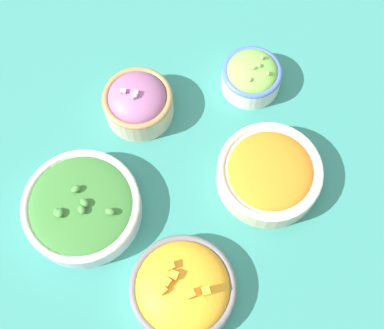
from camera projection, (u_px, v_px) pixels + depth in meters
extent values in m
plane|color=#337F75|center=(192.00, 171.00, 0.97)|extent=(3.00, 3.00, 0.00)
cylinder|color=beige|center=(269.00, 175.00, 0.94)|extent=(0.18, 0.18, 0.04)
torus|color=silver|center=(270.00, 170.00, 0.92)|extent=(0.18, 0.18, 0.01)
ellipsoid|color=orange|center=(270.00, 170.00, 0.92)|extent=(0.15, 0.15, 0.03)
cylinder|color=#B2C1CC|center=(83.00, 208.00, 0.92)|extent=(0.20, 0.20, 0.04)
torus|color=silver|center=(80.00, 205.00, 0.90)|extent=(0.20, 0.20, 0.01)
ellipsoid|color=#387533|center=(80.00, 205.00, 0.90)|extent=(0.18, 0.18, 0.02)
ellipsoid|color=#47893D|center=(81.00, 210.00, 0.88)|extent=(0.02, 0.02, 0.01)
ellipsoid|color=#47893D|center=(110.00, 212.00, 0.88)|extent=(0.02, 0.02, 0.01)
ellipsoid|color=#47893D|center=(76.00, 189.00, 0.89)|extent=(0.02, 0.02, 0.01)
ellipsoid|color=#47893D|center=(60.00, 213.00, 0.88)|extent=(0.02, 0.02, 0.01)
ellipsoid|color=#47893D|center=(57.00, 213.00, 0.88)|extent=(0.02, 0.02, 0.01)
ellipsoid|color=#47893D|center=(84.00, 203.00, 0.88)|extent=(0.01, 0.02, 0.01)
cylinder|color=beige|center=(139.00, 105.00, 0.99)|extent=(0.13, 0.13, 0.05)
torus|color=#997A4C|center=(137.00, 98.00, 0.96)|extent=(0.13, 0.13, 0.01)
ellipsoid|color=#9E5B8E|center=(137.00, 98.00, 0.96)|extent=(0.11, 0.11, 0.05)
cube|color=#C699C1|center=(123.00, 91.00, 0.94)|extent=(0.01, 0.01, 0.01)
cube|color=#C699C1|center=(134.00, 96.00, 0.93)|extent=(0.01, 0.01, 0.01)
cube|color=#C699C1|center=(136.00, 93.00, 0.93)|extent=(0.01, 0.01, 0.01)
cube|color=#C699C1|center=(124.00, 91.00, 0.94)|extent=(0.01, 0.01, 0.01)
cylinder|color=silver|center=(183.00, 289.00, 0.87)|extent=(0.17, 0.17, 0.03)
torus|color=slate|center=(183.00, 287.00, 0.86)|extent=(0.17, 0.17, 0.01)
ellipsoid|color=orange|center=(183.00, 287.00, 0.86)|extent=(0.15, 0.15, 0.06)
cube|color=#F4A828|center=(162.00, 289.00, 0.82)|extent=(0.01, 0.01, 0.01)
cube|color=#F4A828|center=(206.00, 291.00, 0.82)|extent=(0.02, 0.02, 0.01)
cube|color=#F4A828|center=(174.00, 275.00, 0.83)|extent=(0.02, 0.02, 0.01)
cube|color=#F4A828|center=(190.00, 294.00, 0.82)|extent=(0.02, 0.02, 0.01)
cube|color=#F4A828|center=(166.00, 282.00, 0.82)|extent=(0.01, 0.01, 0.01)
cube|color=#F4A828|center=(170.00, 266.00, 0.84)|extent=(0.02, 0.02, 0.01)
cylinder|color=silver|center=(251.00, 78.00, 1.01)|extent=(0.11, 0.11, 0.04)
torus|color=#4766B7|center=(252.00, 72.00, 0.99)|extent=(0.11, 0.11, 0.01)
ellipsoid|color=#7ABC4C|center=(252.00, 72.00, 0.99)|extent=(0.10, 0.10, 0.04)
ellipsoid|color=#99D166|center=(250.00, 79.00, 0.96)|extent=(0.01, 0.01, 0.01)
ellipsoid|color=#99D166|center=(262.00, 57.00, 0.98)|extent=(0.01, 0.01, 0.01)
ellipsoid|color=#99D166|center=(267.00, 73.00, 0.97)|extent=(0.01, 0.01, 0.01)
ellipsoid|color=#99D166|center=(259.00, 65.00, 0.97)|extent=(0.01, 0.01, 0.01)
ellipsoid|color=#99D166|center=(253.00, 68.00, 0.97)|extent=(0.01, 0.01, 0.01)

